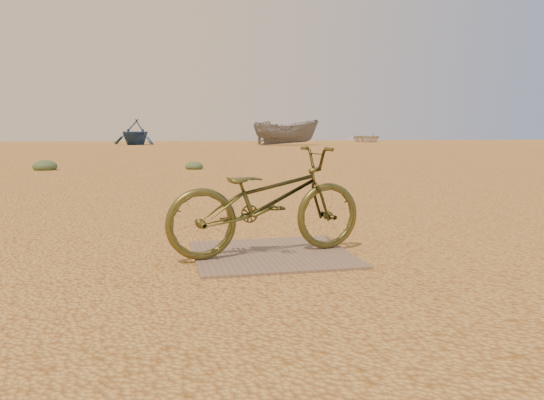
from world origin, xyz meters
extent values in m
plane|color=#DCAB55|center=(0.00, 0.00, 0.00)|extent=(120.00, 120.00, 0.00)
cube|color=#7A5F50|center=(0.47, 0.01, 0.01)|extent=(1.38, 1.30, 0.02)
imported|color=#4B4A20|center=(0.42, 0.00, 0.49)|extent=(1.87, 0.91, 0.94)
imported|color=navy|center=(-2.10, 41.59, 1.08)|extent=(5.03, 5.27, 2.16)
imported|color=slate|center=(9.95, 37.71, 1.04)|extent=(5.52, 2.51, 2.07)
imported|color=silver|center=(21.78, 49.30, 0.52)|extent=(3.61, 5.02, 1.03)
ellipsoid|color=#4B633F|center=(0.58, 11.14, 0.00)|extent=(0.52, 0.52, 0.29)
ellipsoid|color=#4B633F|center=(-3.62, 11.73, 0.00)|extent=(0.68, 0.68, 0.37)
camera|label=1|loc=(-0.52, -4.49, 1.09)|focal=35.00mm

